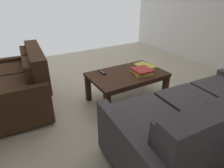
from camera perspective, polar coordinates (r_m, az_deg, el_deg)
name	(u,v)px	position (r m, az deg, el deg)	size (l,w,h in m)	color
ground_plane	(109,95)	(3.03, -0.87, -3.48)	(5.24, 5.06, 0.01)	beige
sofa_main	(202,123)	(2.06, 25.86, -10.83)	(1.86, 0.99, 0.82)	black
loveseat_near	(18,85)	(2.89, -26.93, -0.28)	(0.95, 1.35, 0.83)	black
coffee_table	(127,78)	(2.73, 4.64, 1.99)	(1.09, 0.68, 0.45)	#3D2316
book_stack	(142,71)	(2.70, 9.14, 3.87)	(0.29, 0.32, 0.07)	#E0CC4C
tv_remote	(102,72)	(2.70, -3.01, 3.56)	(0.05, 0.16, 0.02)	black
loose_magazine	(145,65)	(3.02, 10.08, 5.62)	(0.22, 0.32, 0.01)	#E0CC4C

